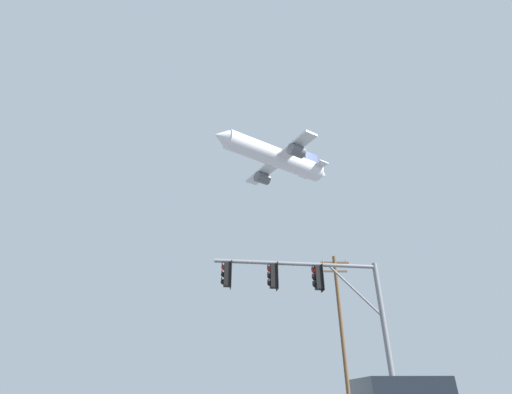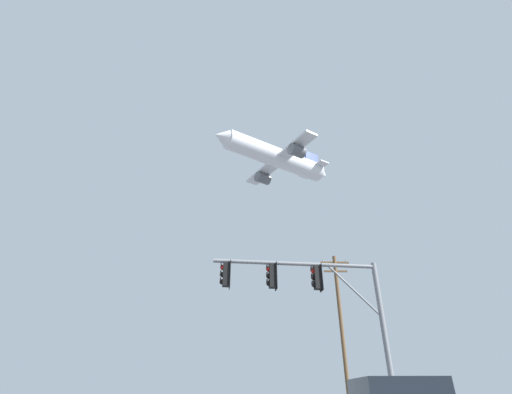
{
  "view_description": "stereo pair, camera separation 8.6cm",
  "coord_description": "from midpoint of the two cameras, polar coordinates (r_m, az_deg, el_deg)",
  "views": [
    {
      "loc": [
        0.85,
        -5.27,
        1.29
      ],
      "look_at": [
        1.29,
        21.16,
        15.6
      ],
      "focal_mm": 25.57,
      "sensor_mm": 36.0,
      "label": 1
    },
    {
      "loc": [
        0.94,
        -5.27,
        1.29
      ],
      "look_at": [
        1.29,
        21.16,
        15.6
      ],
      "focal_mm": 25.57,
      "sensor_mm": 36.0,
      "label": 2
    }
  ],
  "objects": [
    {
      "name": "utility_pole",
      "position": [
        28.51,
        13.08,
        -18.79
      ],
      "size": [
        2.2,
        0.28,
        10.83
      ],
      "color": "brown",
      "rests_on": "ground"
    },
    {
      "name": "signal_pole_near",
      "position": [
        14.49,
        8.94,
        -14.77
      ],
      "size": [
        6.51,
        0.96,
        5.95
      ],
      "color": "slate",
      "rests_on": "ground"
    },
    {
      "name": "airplane",
      "position": [
        54.57,
        3.02,
        6.18
      ],
      "size": [
        18.41,
        14.21,
        5.49
      ],
      "color": "white"
    }
  ]
}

